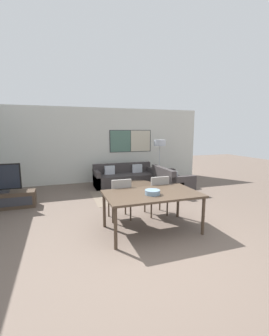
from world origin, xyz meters
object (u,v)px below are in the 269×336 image
object	(u,v)px
sofa_main	(124,178)
coffee_table	(136,186)
dining_chair_left	(120,197)
dining_chair_centre	(157,193)
dining_table	(152,196)
sofa_side	(170,182)
television	(0,179)
fruit_bowl	(152,192)
floor_lamp	(160,145)
tv_console	(2,201)

from	to	relation	value
sofa_main	coffee_table	size ratio (longest dim) A/B	2.07
sofa_main	dining_chair_left	bearing A→B (deg)	-107.90
dining_chair_centre	coffee_table	bearing A→B (deg)	86.83
dining_table	dining_chair_centre	size ratio (longest dim) A/B	1.94
sofa_main	sofa_side	world-z (taller)	same
television	sofa_main	bearing A→B (deg)	20.77
sofa_main	fruit_bowl	size ratio (longest dim) A/B	7.60
sofa_side	floor_lamp	size ratio (longest dim) A/B	0.90
sofa_side	fruit_bowl	size ratio (longest dim) A/B	5.11
sofa_side	dining_chair_left	world-z (taller)	dining_chair_left
dining_chair_left	dining_chair_centre	size ratio (longest dim) A/B	1.00
tv_console	dining_chair_centre	bearing A→B (deg)	-25.50
dining_chair_left	floor_lamp	distance (m)	3.92
television	sofa_main	distance (m)	3.91
television	coffee_table	distance (m)	3.66
tv_console	floor_lamp	xyz separation A→B (m)	(4.98, 1.33, 1.22)
television	sofa_side	world-z (taller)	television
sofa_main	floor_lamp	distance (m)	1.79
dining_table	floor_lamp	bearing A→B (deg)	62.97
coffee_table	floor_lamp	size ratio (longest dim) A/B	0.65
television	sofa_side	size ratio (longest dim) A/B	0.65
dining_chair_left	tv_console	bearing A→B (deg)	147.49
floor_lamp	tv_console	bearing A→B (deg)	-165.06
television	sofa_side	distance (m)	4.89
dining_table	television	bearing A→B (deg)	142.15
coffee_table	sofa_side	bearing A→B (deg)	5.02
floor_lamp	dining_table	bearing A→B (deg)	-117.03
television	fruit_bowl	bearing A→B (deg)	-39.43
dining_chair_left	sofa_side	bearing A→B (deg)	40.07
sofa_main	floor_lamp	world-z (taller)	floor_lamp
coffee_table	dining_chair_centre	size ratio (longest dim) A/B	1.12
coffee_table	fruit_bowl	size ratio (longest dim) A/B	3.66
tv_console	fruit_bowl	world-z (taller)	fruit_bowl
tv_console	coffee_table	size ratio (longest dim) A/B	1.49
sofa_main	fruit_bowl	bearing A→B (deg)	-98.53
dining_chair_centre	television	bearing A→B (deg)	154.49
coffee_table	floor_lamp	distance (m)	2.18
television	sofa_main	xyz separation A→B (m)	(3.63, 1.38, -0.50)
television	sofa_main	world-z (taller)	television
sofa_side	coffee_table	bearing A→B (deg)	95.02
television	tv_console	bearing A→B (deg)	-90.00
dining_chair_left	coffee_table	bearing A→B (deg)	60.71
tv_console	floor_lamp	size ratio (longest dim) A/B	0.96
television	sofa_main	size ratio (longest dim) A/B	0.44
television	fruit_bowl	world-z (taller)	television
sofa_side	dining_table	world-z (taller)	sofa_side
dining_table	dining_chair_centre	bearing A→B (deg)	57.99
fruit_bowl	dining_chair_left	bearing A→B (deg)	116.34
coffee_table	dining_table	xyz separation A→B (m)	(-0.54, -2.47, 0.44)
dining_chair_left	dining_chair_centre	world-z (taller)	same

